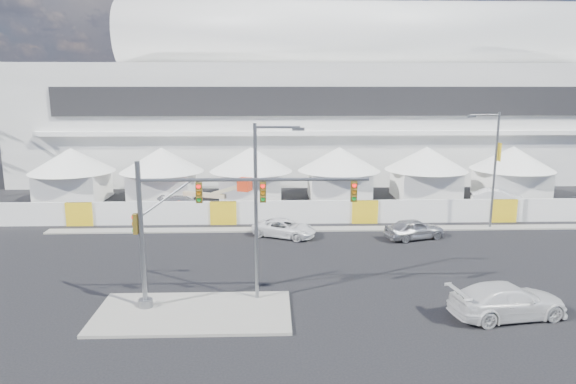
{
  "coord_description": "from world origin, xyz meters",
  "views": [
    {
      "loc": [
        -1.94,
        -27.7,
        11.55
      ],
      "look_at": [
        -0.69,
        10.0,
        3.69
      ],
      "focal_mm": 32.0,
      "sensor_mm": 36.0,
      "label": 1
    }
  ],
  "objects_px": {
    "lot_car_c": "(183,203)",
    "traffic_mast": "(190,226)",
    "lot_car_a": "(498,198)",
    "pickup_near": "(508,301)",
    "streetlight_median": "(261,200)",
    "streetlight_curb": "(493,162)",
    "sedan_silver": "(414,229)",
    "pickup_curb": "(284,228)",
    "boom_lift": "(200,206)"
  },
  "relations": [
    {
      "from": "lot_car_c",
      "to": "boom_lift",
      "type": "xyz_separation_m",
      "value": [
        2.03,
        -3.0,
        0.4
      ]
    },
    {
      "from": "pickup_near",
      "to": "traffic_mast",
      "type": "height_order",
      "value": "traffic_mast"
    },
    {
      "from": "pickup_curb",
      "to": "boom_lift",
      "type": "xyz_separation_m",
      "value": [
        -7.32,
        6.11,
        0.37
      ]
    },
    {
      "from": "lot_car_a",
      "to": "pickup_near",
      "type": "bearing_deg",
      "value": 170.98
    },
    {
      "from": "pickup_near",
      "to": "lot_car_a",
      "type": "distance_m",
      "value": 26.34
    },
    {
      "from": "lot_car_a",
      "to": "lot_car_c",
      "type": "distance_m",
      "value": 30.51
    },
    {
      "from": "lot_car_c",
      "to": "lot_car_a",
      "type": "bearing_deg",
      "value": -83.35
    },
    {
      "from": "sedan_silver",
      "to": "lot_car_a",
      "type": "height_order",
      "value": "lot_car_a"
    },
    {
      "from": "sedan_silver",
      "to": "pickup_curb",
      "type": "bearing_deg",
      "value": 68.37
    },
    {
      "from": "streetlight_curb",
      "to": "lot_car_a",
      "type": "bearing_deg",
      "value": 61.37
    },
    {
      "from": "sedan_silver",
      "to": "traffic_mast",
      "type": "relative_size",
      "value": 0.38
    },
    {
      "from": "pickup_curb",
      "to": "streetlight_curb",
      "type": "relative_size",
      "value": 0.52
    },
    {
      "from": "pickup_near",
      "to": "streetlight_curb",
      "type": "relative_size",
      "value": 0.63
    },
    {
      "from": "sedan_silver",
      "to": "lot_car_a",
      "type": "xyz_separation_m",
      "value": [
        11.22,
        10.71,
        0.03
      ]
    },
    {
      "from": "pickup_near",
      "to": "streetlight_curb",
      "type": "height_order",
      "value": "streetlight_curb"
    },
    {
      "from": "lot_car_a",
      "to": "traffic_mast",
      "type": "distance_m",
      "value": 34.99
    },
    {
      "from": "pickup_curb",
      "to": "traffic_mast",
      "type": "height_order",
      "value": "traffic_mast"
    },
    {
      "from": "pickup_curb",
      "to": "streetlight_curb",
      "type": "xyz_separation_m",
      "value": [
        16.79,
        1.83,
        4.82
      ]
    },
    {
      "from": "lot_car_c",
      "to": "streetlight_median",
      "type": "xyz_separation_m",
      "value": [
        7.79,
        -21.1,
        4.96
      ]
    },
    {
      "from": "lot_car_c",
      "to": "boom_lift",
      "type": "relative_size",
      "value": 0.56
    },
    {
      "from": "sedan_silver",
      "to": "lot_car_c",
      "type": "distance_m",
      "value": 21.72
    },
    {
      "from": "pickup_curb",
      "to": "sedan_silver",
      "type": "bearing_deg",
      "value": -71.83
    },
    {
      "from": "sedan_silver",
      "to": "streetlight_curb",
      "type": "relative_size",
      "value": 0.48
    },
    {
      "from": "pickup_curb",
      "to": "pickup_near",
      "type": "relative_size",
      "value": 0.82
    },
    {
      "from": "sedan_silver",
      "to": "pickup_curb",
      "type": "distance_m",
      "value": 9.97
    },
    {
      "from": "lot_car_a",
      "to": "streetlight_curb",
      "type": "xyz_separation_m",
      "value": [
        -4.36,
        -7.98,
        4.69
      ]
    },
    {
      "from": "lot_car_a",
      "to": "traffic_mast",
      "type": "xyz_separation_m",
      "value": [
        -26.28,
        -22.79,
        3.72
      ]
    },
    {
      "from": "streetlight_median",
      "to": "boom_lift",
      "type": "bearing_deg",
      "value": 107.63
    },
    {
      "from": "streetlight_median",
      "to": "streetlight_curb",
      "type": "xyz_separation_m",
      "value": [
        18.36,
        13.82,
        -0.12
      ]
    },
    {
      "from": "traffic_mast",
      "to": "streetlight_curb",
      "type": "relative_size",
      "value": 1.26
    },
    {
      "from": "pickup_near",
      "to": "boom_lift",
      "type": "bearing_deg",
      "value": 32.11
    },
    {
      "from": "pickup_curb",
      "to": "boom_lift",
      "type": "relative_size",
      "value": 0.61
    },
    {
      "from": "lot_car_a",
      "to": "sedan_silver",
      "type": "bearing_deg",
      "value": 147.46
    },
    {
      "from": "pickup_curb",
      "to": "streetlight_curb",
      "type": "bearing_deg",
      "value": -60.44
    },
    {
      "from": "lot_car_a",
      "to": "streetlight_median",
      "type": "bearing_deg",
      "value": 147.61
    },
    {
      "from": "lot_car_a",
      "to": "traffic_mast",
      "type": "bearing_deg",
      "value": 144.71
    },
    {
      "from": "streetlight_median",
      "to": "streetlight_curb",
      "type": "relative_size",
      "value": 1.0
    },
    {
      "from": "pickup_curb",
      "to": "boom_lift",
      "type": "height_order",
      "value": "boom_lift"
    },
    {
      "from": "streetlight_median",
      "to": "boom_lift",
      "type": "relative_size",
      "value": 1.19
    },
    {
      "from": "traffic_mast",
      "to": "streetlight_median",
      "type": "bearing_deg",
      "value": 15.43
    },
    {
      "from": "sedan_silver",
      "to": "lot_car_c",
      "type": "xyz_separation_m",
      "value": [
        -19.28,
        10.0,
        -0.13
      ]
    },
    {
      "from": "lot_car_c",
      "to": "pickup_near",
      "type": "bearing_deg",
      "value": -133.97
    },
    {
      "from": "lot_car_a",
      "to": "streetlight_median",
      "type": "relative_size",
      "value": 0.52
    },
    {
      "from": "traffic_mast",
      "to": "lot_car_a",
      "type": "bearing_deg",
      "value": 40.93
    },
    {
      "from": "lot_car_c",
      "to": "streetlight_curb",
      "type": "bearing_deg",
      "value": -100.23
    },
    {
      "from": "sedan_silver",
      "to": "streetlight_curb",
      "type": "xyz_separation_m",
      "value": [
        6.86,
        2.73,
        4.71
      ]
    },
    {
      "from": "lot_car_c",
      "to": "streetlight_median",
      "type": "relative_size",
      "value": 0.47
    },
    {
      "from": "pickup_near",
      "to": "traffic_mast",
      "type": "relative_size",
      "value": 0.5
    },
    {
      "from": "lot_car_c",
      "to": "traffic_mast",
      "type": "xyz_separation_m",
      "value": [
        4.21,
        -22.08,
        3.87
      ]
    },
    {
      "from": "traffic_mast",
      "to": "streetlight_median",
      "type": "distance_m",
      "value": 3.86
    }
  ]
}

